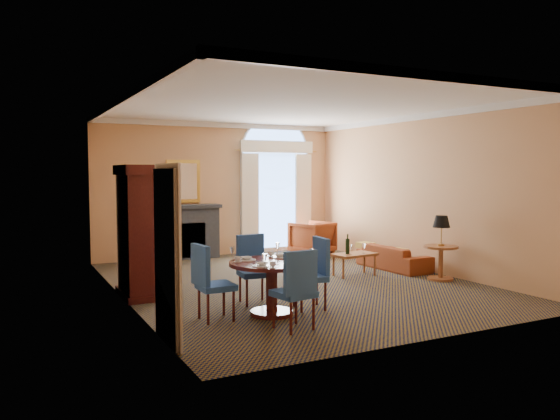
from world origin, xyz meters
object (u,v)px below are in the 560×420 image
dining_table (272,275)px  side_table (441,241)px  sofa (394,257)px  armoire (140,233)px  coffee_table (354,254)px  armchair (312,238)px

dining_table → side_table: side_table is taller
sofa → side_table: bearing=179.7°
armoire → sofa: bearing=1.5°
armoire → coffee_table: armoire is taller
armoire → side_table: size_ratio=1.80×
armoire → dining_table: 2.48m
armoire → coffee_table: (4.10, -0.11, -0.61)m
armchair → side_table: 3.86m
dining_table → sofa: dining_table is taller
sofa → dining_table: bearing=116.4°
sofa → side_table: side_table is taller
sofa → armoire: bearing=89.0°
armoire → armchair: bearing=28.9°
sofa → coffee_table: coffee_table is taller
coffee_table → dining_table: bearing=-153.1°
coffee_table → armchair: bearing=68.3°
armoire → sofa: size_ratio=1.26×
armoire → armchair: armoire is taller
armoire → armchair: 5.48m
sofa → coffee_table: bearing=99.3°
dining_table → armchair: size_ratio=1.35×
side_table → sofa: bearing=92.2°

